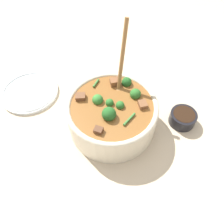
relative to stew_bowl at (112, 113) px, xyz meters
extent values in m
plane|color=#C6B293|center=(0.00, 0.00, -0.06)|extent=(4.00, 4.00, 0.00)
cylinder|color=beige|center=(0.00, 0.00, -0.01)|extent=(0.28, 0.28, 0.10)
torus|color=beige|center=(0.00, 0.00, 0.04)|extent=(0.28, 0.28, 0.02)
cylinder|color=brown|center=(0.00, 0.00, 0.01)|extent=(0.26, 0.26, 0.07)
sphere|color=#2D6B28|center=(-0.03, -0.08, 0.05)|extent=(0.03, 0.03, 0.03)
cylinder|color=#6B9956|center=(-0.03, -0.08, 0.02)|extent=(0.01, 0.01, 0.02)
sphere|color=#2D6B28|center=(-0.02, -0.01, 0.05)|extent=(0.03, 0.03, 0.03)
cylinder|color=#6B9956|center=(-0.02, -0.01, 0.03)|extent=(0.01, 0.01, 0.01)
sphere|color=#235B23|center=(-0.02, 0.04, 0.05)|extent=(0.04, 0.04, 0.04)
cylinder|color=#6B9956|center=(-0.02, 0.04, 0.02)|extent=(0.01, 0.01, 0.02)
sphere|color=#2D6B28|center=(0.01, 0.00, 0.05)|extent=(0.02, 0.02, 0.02)
cylinder|color=#6B9956|center=(0.01, 0.00, 0.03)|extent=(0.01, 0.01, 0.01)
sphere|color=#235B23|center=(0.02, -0.10, 0.05)|extent=(0.03, 0.03, 0.03)
cylinder|color=#6B9956|center=(0.02, -0.10, 0.02)|extent=(0.01, 0.01, 0.01)
sphere|color=#387F33|center=(0.04, 0.02, 0.05)|extent=(0.03, 0.03, 0.03)
cylinder|color=#6B9956|center=(0.04, 0.02, 0.02)|extent=(0.01, 0.01, 0.01)
cube|color=brown|center=(-0.07, -0.06, 0.05)|extent=(0.04, 0.04, 0.02)
cube|color=brown|center=(-0.03, 0.09, 0.05)|extent=(0.03, 0.03, 0.02)
cube|color=brown|center=(0.05, -0.07, 0.05)|extent=(0.04, 0.04, 0.02)
cube|color=brown|center=(0.09, 0.04, 0.04)|extent=(0.04, 0.04, 0.02)
cylinder|color=#3D7533|center=(-0.07, 0.01, 0.05)|extent=(0.01, 0.05, 0.01)
cylinder|color=#3D7533|center=(0.10, -0.03, 0.05)|extent=(0.02, 0.04, 0.01)
ellipsoid|color=olive|center=(0.03, -0.06, 0.04)|extent=(0.04, 0.03, 0.01)
cylinder|color=olive|center=(0.05, -0.10, 0.14)|extent=(0.05, 0.08, 0.21)
cylinder|color=black|center=(-0.17, -0.17, -0.04)|extent=(0.09, 0.09, 0.04)
cylinder|color=black|center=(-0.17, -0.17, -0.03)|extent=(0.07, 0.07, 0.02)
cylinder|color=white|center=(0.33, 0.10, -0.06)|extent=(0.21, 0.21, 0.01)
torus|color=white|center=(0.33, 0.10, -0.05)|extent=(0.20, 0.20, 0.01)
camera|label=1|loc=(-0.27, 0.31, 0.55)|focal=35.00mm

